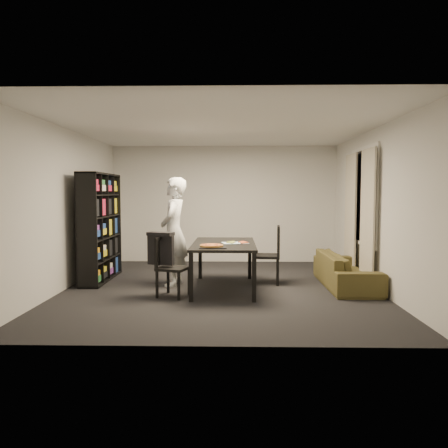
{
  "coord_description": "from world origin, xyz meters",
  "views": [
    {
      "loc": [
        0.22,
        -7.07,
        1.56
      ],
      "look_at": [
        0.06,
        0.02,
        1.05
      ],
      "focal_mm": 35.0,
      "sensor_mm": 36.0,
      "label": 1
    }
  ],
  "objects_px": {
    "dining_table": "(224,247)",
    "chair_right": "(272,251)",
    "person": "(174,232)",
    "chair_left": "(168,262)",
    "bookshelf": "(100,227)",
    "baking_tray": "(213,247)",
    "pepperoni_pizza": "(212,246)",
    "sofa": "(346,270)"
  },
  "relations": [
    {
      "from": "bookshelf",
      "to": "sofa",
      "type": "height_order",
      "value": "bookshelf"
    },
    {
      "from": "dining_table",
      "to": "person",
      "type": "relative_size",
      "value": 0.99
    },
    {
      "from": "chair_right",
      "to": "baking_tray",
      "type": "relative_size",
      "value": 2.48
    },
    {
      "from": "person",
      "to": "sofa",
      "type": "xyz_separation_m",
      "value": [
        2.88,
        -0.05,
        -0.63
      ]
    },
    {
      "from": "pepperoni_pizza",
      "to": "sofa",
      "type": "bearing_deg",
      "value": 19.96
    },
    {
      "from": "dining_table",
      "to": "chair_right",
      "type": "height_order",
      "value": "chair_right"
    },
    {
      "from": "chair_left",
      "to": "chair_right",
      "type": "xyz_separation_m",
      "value": [
        1.64,
        0.96,
        0.05
      ]
    },
    {
      "from": "chair_left",
      "to": "person",
      "type": "height_order",
      "value": "person"
    },
    {
      "from": "bookshelf",
      "to": "pepperoni_pizza",
      "type": "xyz_separation_m",
      "value": [
        2.04,
        -1.25,
        -0.17
      ]
    },
    {
      "from": "chair_left",
      "to": "sofa",
      "type": "relative_size",
      "value": 0.47
    },
    {
      "from": "chair_right",
      "to": "person",
      "type": "relative_size",
      "value": 0.55
    },
    {
      "from": "bookshelf",
      "to": "sofa",
      "type": "bearing_deg",
      "value": -6.01
    },
    {
      "from": "dining_table",
      "to": "person",
      "type": "height_order",
      "value": "person"
    },
    {
      "from": "pepperoni_pizza",
      "to": "sofa",
      "type": "relative_size",
      "value": 0.18
    },
    {
      "from": "bookshelf",
      "to": "pepperoni_pizza",
      "type": "distance_m",
      "value": 2.4
    },
    {
      "from": "baking_tray",
      "to": "dining_table",
      "type": "bearing_deg",
      "value": 75.27
    },
    {
      "from": "person",
      "to": "pepperoni_pizza",
      "type": "bearing_deg",
      "value": 43.97
    },
    {
      "from": "bookshelf",
      "to": "baking_tray",
      "type": "relative_size",
      "value": 4.75
    },
    {
      "from": "bookshelf",
      "to": "baking_tray",
      "type": "bearing_deg",
      "value": -31.6
    },
    {
      "from": "dining_table",
      "to": "baking_tray",
      "type": "height_order",
      "value": "baking_tray"
    },
    {
      "from": "baking_tray",
      "to": "sofa",
      "type": "distance_m",
      "value": 2.38
    },
    {
      "from": "baking_tray",
      "to": "bookshelf",
      "type": "bearing_deg",
      "value": 148.4
    },
    {
      "from": "chair_left",
      "to": "chair_right",
      "type": "bearing_deg",
      "value": -40.78
    },
    {
      "from": "dining_table",
      "to": "person",
      "type": "xyz_separation_m",
      "value": [
        -0.85,
        0.28,
        0.23
      ]
    },
    {
      "from": "chair_right",
      "to": "person",
      "type": "xyz_separation_m",
      "value": [
        -1.66,
        -0.18,
        0.34
      ]
    },
    {
      "from": "sofa",
      "to": "baking_tray",
      "type": "bearing_deg",
      "value": 110.56
    },
    {
      "from": "chair_right",
      "to": "chair_left",
      "type": "bearing_deg",
      "value": -53.99
    },
    {
      "from": "chair_left",
      "to": "sofa",
      "type": "xyz_separation_m",
      "value": [
        2.86,
        0.74,
        -0.23
      ]
    },
    {
      "from": "dining_table",
      "to": "baking_tray",
      "type": "bearing_deg",
      "value": -104.73
    },
    {
      "from": "chair_left",
      "to": "pepperoni_pizza",
      "type": "xyz_separation_m",
      "value": [
        0.66,
        -0.06,
        0.26
      ]
    },
    {
      "from": "person",
      "to": "sofa",
      "type": "bearing_deg",
      "value": 94.36
    },
    {
      "from": "dining_table",
      "to": "pepperoni_pizza",
      "type": "xyz_separation_m",
      "value": [
        -0.17,
        -0.57,
        0.09
      ]
    },
    {
      "from": "pepperoni_pizza",
      "to": "baking_tray",
      "type": "bearing_deg",
      "value": -53.59
    },
    {
      "from": "baking_tray",
      "to": "pepperoni_pizza",
      "type": "relative_size",
      "value": 1.14
    },
    {
      "from": "bookshelf",
      "to": "pepperoni_pizza",
      "type": "bearing_deg",
      "value": -31.37
    },
    {
      "from": "bookshelf",
      "to": "baking_tray",
      "type": "height_order",
      "value": "bookshelf"
    },
    {
      "from": "chair_left",
      "to": "pepperoni_pizza",
      "type": "relative_size",
      "value": 2.56
    },
    {
      "from": "sofa",
      "to": "chair_left",
      "type": "bearing_deg",
      "value": 104.54
    },
    {
      "from": "bookshelf",
      "to": "chair_right",
      "type": "relative_size",
      "value": 1.91
    },
    {
      "from": "person",
      "to": "pepperoni_pizza",
      "type": "relative_size",
      "value": 5.19
    },
    {
      "from": "pepperoni_pizza",
      "to": "person",
      "type": "bearing_deg",
      "value": 128.67
    },
    {
      "from": "chair_right",
      "to": "dining_table",
      "type": "bearing_deg",
      "value": -55.22
    }
  ]
}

